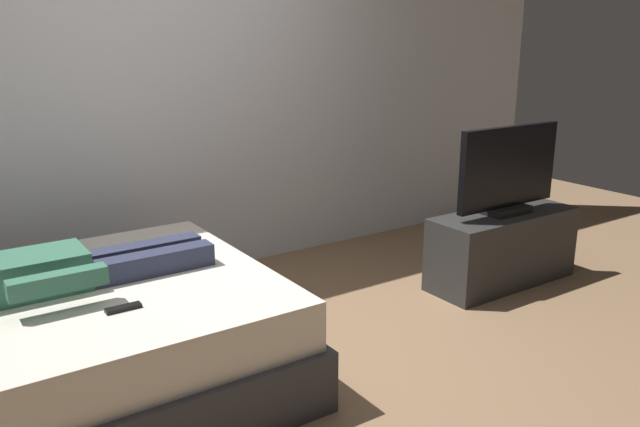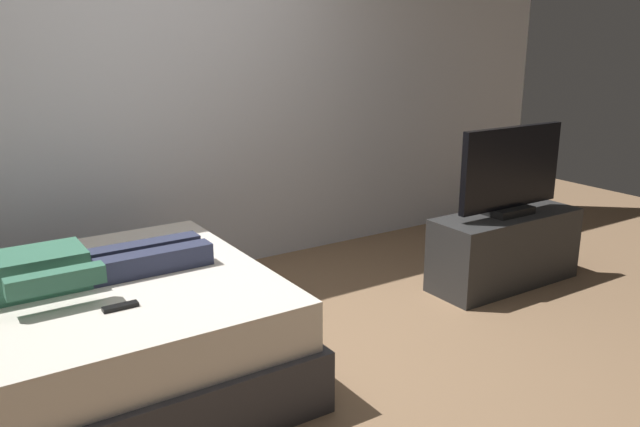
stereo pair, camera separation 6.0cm
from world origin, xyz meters
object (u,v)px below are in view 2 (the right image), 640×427
person (61,269)px  remote (120,307)px  bed (65,346)px  tv (511,173)px  tv_stand (505,249)px

person → remote: bearing=-69.5°
bed → remote: size_ratio=13.12×
tv → tv_stand: bearing=0.0°
bed → tv: 2.90m
bed → person: person is taller
bed → person: (0.03, 0.06, 0.36)m
remote → person: bearing=110.5°
person → bed: bearing=-115.4°
remote → tv: size_ratio=0.17×
person → tv: bearing=-4.0°
tv_stand → tv: size_ratio=1.25×
bed → tv: bearing=-2.7°
tv_stand → bed: bearing=177.3°
person → remote: size_ratio=8.40×
person → remote: person is taller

